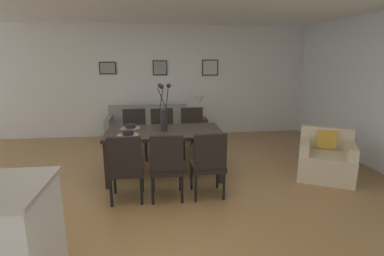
{
  "coord_description": "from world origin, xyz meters",
  "views": [
    {
      "loc": [
        -0.06,
        -3.94,
        1.86
      ],
      "look_at": [
        0.49,
        0.56,
        0.78
      ],
      "focal_mm": 27.66,
      "sensor_mm": 36.0,
      "label": 1
    }
  ],
  "objects_px": {
    "dining_chair_near_left": "(126,165)",
    "dining_chair_far_left": "(167,164)",
    "sofa": "(149,130)",
    "centerpiece_vase": "(164,113)",
    "dining_chair_mid_right": "(193,130)",
    "table_lamp": "(199,102)",
    "bowl_near_left": "(128,132)",
    "framed_picture_center": "(160,68)",
    "dining_table": "(164,135)",
    "dining_chair_near_right": "(135,132)",
    "bowl_near_right": "(130,126)",
    "armchair": "(325,159)",
    "dining_chair_far_right": "(163,131)",
    "dining_chair_mid_left": "(209,162)",
    "framed_picture_left": "(108,68)",
    "side_table": "(199,130)",
    "framed_picture_right": "(210,68)"
  },
  "relations": [
    {
      "from": "bowl_near_right",
      "to": "framed_picture_right",
      "type": "xyz_separation_m",
      "value": [
        1.74,
        2.36,
        0.84
      ]
    },
    {
      "from": "dining_chair_mid_right",
      "to": "table_lamp",
      "type": "height_order",
      "value": "table_lamp"
    },
    {
      "from": "dining_chair_mid_right",
      "to": "sofa",
      "type": "relative_size",
      "value": 0.52
    },
    {
      "from": "dining_chair_far_right",
      "to": "bowl_near_left",
      "type": "distance_m",
      "value": 1.26
    },
    {
      "from": "dining_chair_near_right",
      "to": "framed_picture_center",
      "type": "bearing_deg",
      "value": 72.53
    },
    {
      "from": "dining_chair_mid_right",
      "to": "armchair",
      "type": "xyz_separation_m",
      "value": [
        1.98,
        -1.28,
        -0.23
      ]
    },
    {
      "from": "dining_chair_far_right",
      "to": "centerpiece_vase",
      "type": "height_order",
      "value": "centerpiece_vase"
    },
    {
      "from": "dining_chair_near_left",
      "to": "sofa",
      "type": "bearing_deg",
      "value": 85.34
    },
    {
      "from": "dining_chair_near_left",
      "to": "sofa",
      "type": "xyz_separation_m",
      "value": [
        0.23,
        2.79,
        -0.23
      ]
    },
    {
      "from": "armchair",
      "to": "framed_picture_right",
      "type": "relative_size",
      "value": 2.79
    },
    {
      "from": "dining_chair_near_left",
      "to": "dining_chair_far_left",
      "type": "relative_size",
      "value": 1.0
    },
    {
      "from": "framed_picture_center",
      "to": "dining_table",
      "type": "bearing_deg",
      "value": -90.0
    },
    {
      "from": "framed_picture_left",
      "to": "dining_chair_far_left",
      "type": "bearing_deg",
      "value": -70.92
    },
    {
      "from": "framed_picture_right",
      "to": "dining_chair_mid_left",
      "type": "bearing_deg",
      "value": -100.46
    },
    {
      "from": "dining_chair_far_left",
      "to": "centerpiece_vase",
      "type": "xyz_separation_m",
      "value": [
        -0.0,
        0.89,
        0.51
      ]
    },
    {
      "from": "sofa",
      "to": "dining_chair_far_right",
      "type": "bearing_deg",
      "value": -74.06
    },
    {
      "from": "dining_chair_far_right",
      "to": "armchair",
      "type": "xyz_separation_m",
      "value": [
        2.55,
        -1.26,
        -0.23
      ]
    },
    {
      "from": "dining_chair_far_left",
      "to": "dining_chair_mid_right",
      "type": "distance_m",
      "value": 1.89
    },
    {
      "from": "dining_table",
      "to": "dining_chair_near_right",
      "type": "relative_size",
      "value": 1.96
    },
    {
      "from": "side_table",
      "to": "table_lamp",
      "type": "relative_size",
      "value": 1.02
    },
    {
      "from": "armchair",
      "to": "framed_picture_right",
      "type": "height_order",
      "value": "framed_picture_right"
    },
    {
      "from": "dining_chair_near_left",
      "to": "centerpiece_vase",
      "type": "bearing_deg",
      "value": 59.17
    },
    {
      "from": "dining_chair_far_right",
      "to": "bowl_near_right",
      "type": "xyz_separation_m",
      "value": [
        -0.54,
        -0.67,
        0.27
      ]
    },
    {
      "from": "dining_chair_mid_left",
      "to": "framed_picture_right",
      "type": "height_order",
      "value": "framed_picture_right"
    },
    {
      "from": "bowl_near_right",
      "to": "armchair",
      "type": "height_order",
      "value": "bowl_near_right"
    },
    {
      "from": "bowl_near_left",
      "to": "framed_picture_right",
      "type": "bearing_deg",
      "value": 58.16
    },
    {
      "from": "bowl_near_right",
      "to": "dining_chair_mid_left",
      "type": "bearing_deg",
      "value": -44.88
    },
    {
      "from": "dining_chair_far_left",
      "to": "sofa",
      "type": "distance_m",
      "value": 2.83
    },
    {
      "from": "side_table",
      "to": "sofa",
      "type": "bearing_deg",
      "value": -178.86
    },
    {
      "from": "dining_chair_far_right",
      "to": "dining_chair_mid_right",
      "type": "height_order",
      "value": "same"
    },
    {
      "from": "dining_chair_mid_right",
      "to": "framed_picture_left",
      "type": "xyz_separation_m",
      "value": [
        -1.76,
        1.66,
        1.11
      ]
    },
    {
      "from": "dining_table",
      "to": "framed_picture_center",
      "type": "height_order",
      "value": "framed_picture_center"
    },
    {
      "from": "dining_chair_mid_right",
      "to": "framed_picture_center",
      "type": "height_order",
      "value": "framed_picture_center"
    },
    {
      "from": "centerpiece_vase",
      "to": "side_table",
      "type": "xyz_separation_m",
      "value": [
        0.84,
        1.93,
        -0.76
      ]
    },
    {
      "from": "bowl_near_right",
      "to": "side_table",
      "type": "distance_m",
      "value": 2.26
    },
    {
      "from": "bowl_near_left",
      "to": "sofa",
      "type": "xyz_separation_m",
      "value": [
        0.24,
        2.13,
        -0.5
      ]
    },
    {
      "from": "dining_chair_far_left",
      "to": "dining_chair_mid_right",
      "type": "bearing_deg",
      "value": 72.68
    },
    {
      "from": "dining_table",
      "to": "armchair",
      "type": "relative_size",
      "value": 1.67
    },
    {
      "from": "dining_table",
      "to": "bowl_near_right",
      "type": "relative_size",
      "value": 10.59
    },
    {
      "from": "dining_chair_mid_right",
      "to": "bowl_near_left",
      "type": "bearing_deg",
      "value": -134.23
    },
    {
      "from": "dining_chair_far_left",
      "to": "dining_chair_far_right",
      "type": "height_order",
      "value": "same"
    },
    {
      "from": "dining_chair_near_left",
      "to": "dining_chair_far_left",
      "type": "xyz_separation_m",
      "value": [
        0.53,
        -0.01,
        0.0
      ]
    },
    {
      "from": "dining_chair_far_left",
      "to": "sofa",
      "type": "relative_size",
      "value": 0.52
    },
    {
      "from": "dining_chair_near_right",
      "to": "framed_picture_left",
      "type": "relative_size",
      "value": 2.4
    },
    {
      "from": "dining_chair_mid_left",
      "to": "centerpiece_vase",
      "type": "xyz_separation_m",
      "value": [
        -0.56,
        0.88,
        0.51
      ]
    },
    {
      "from": "bowl_near_left",
      "to": "dining_chair_near_right",
      "type": "bearing_deg",
      "value": 89.17
    },
    {
      "from": "dining_chair_far_right",
      "to": "bowl_near_right",
      "type": "bearing_deg",
      "value": -128.46
    },
    {
      "from": "bowl_near_left",
      "to": "sofa",
      "type": "height_order",
      "value": "bowl_near_left"
    },
    {
      "from": "bowl_near_right",
      "to": "dining_table",
      "type": "bearing_deg",
      "value": -21.98
    },
    {
      "from": "framed_picture_center",
      "to": "dining_chair_mid_left",
      "type": "bearing_deg",
      "value": -80.82
    }
  ]
}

